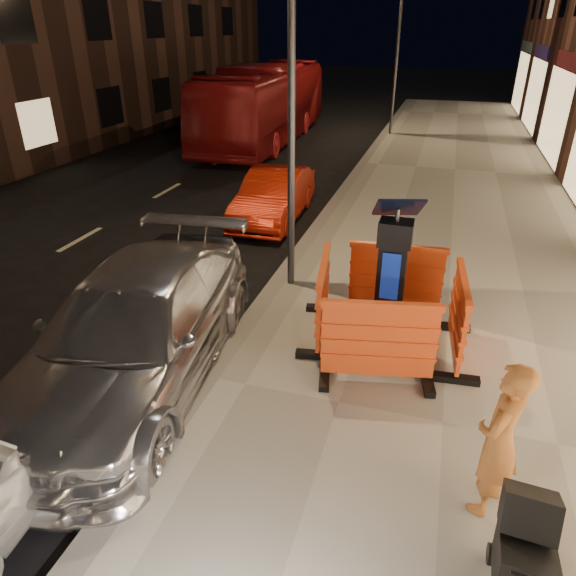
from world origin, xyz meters
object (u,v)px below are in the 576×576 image
(barrier_bldgside, at_px, (458,318))
(car_red, at_px, (274,219))
(parking_kiosk, at_px, (391,278))
(man, at_px, (499,440))
(barrier_back, at_px, (395,279))
(bus_doubledecker, at_px, (266,141))
(car_silver, at_px, (144,376))
(stroller, at_px, (525,561))
(barrier_kerbside, at_px, (323,298))
(barrier_front, at_px, (379,343))

(barrier_bldgside, relative_size, car_red, 0.41)
(parking_kiosk, height_order, man, parking_kiosk)
(barrier_back, xyz_separation_m, bus_doubledecker, (-6.67, 13.12, -0.74))
(barrier_bldgside, distance_m, car_silver, 4.39)
(parking_kiosk, xyz_separation_m, barrier_back, (0.00, 0.95, -0.46))
(parking_kiosk, height_order, stroller, parking_kiosk)
(barrier_kerbside, bearing_deg, parking_kiosk, -98.48)
(barrier_kerbside, height_order, man, man)
(man, bearing_deg, barrier_back, -135.17)
(parking_kiosk, relative_size, car_red, 0.57)
(parking_kiosk, bearing_deg, man, -69.95)
(stroller, bearing_deg, barrier_front, 125.24)
(parking_kiosk, bearing_deg, car_red, 117.23)
(barrier_front, height_order, car_red, barrier_front)
(barrier_bldgside, xyz_separation_m, car_red, (-4.30, 5.02, -0.74))
(barrier_front, distance_m, car_silver, 3.23)
(car_red, bearing_deg, parking_kiosk, -58.73)
(car_silver, distance_m, bus_doubledecker, 16.03)
(car_silver, bearing_deg, car_red, 85.64)
(barrier_kerbside, bearing_deg, car_silver, 117.60)
(barrier_front, height_order, car_silver, barrier_front)
(car_silver, relative_size, man, 3.16)
(car_silver, bearing_deg, man, -19.86)
(barrier_back, xyz_separation_m, man, (1.29, -3.53, 0.23))
(barrier_front, height_order, barrier_bldgside, same)
(parking_kiosk, xyz_separation_m, barrier_kerbside, (-0.95, 0.00, -0.46))
(parking_kiosk, bearing_deg, barrier_front, -96.48)
(stroller, bearing_deg, parking_kiosk, 117.94)
(barrier_front, height_order, barrier_kerbside, same)
(barrier_bldgside, relative_size, bus_doubledecker, 0.14)
(man, bearing_deg, parking_kiosk, -128.69)
(barrier_front, bearing_deg, car_silver, 179.65)
(parking_kiosk, distance_m, barrier_front, 1.06)
(stroller, bearing_deg, bus_doubledecker, 119.70)
(barrier_back, xyz_separation_m, car_red, (-3.35, 4.07, -0.74))
(barrier_kerbside, distance_m, stroller, 4.25)
(parking_kiosk, distance_m, man, 2.90)
(barrier_back, relative_size, stroller, 1.63)
(barrier_bldgside, bearing_deg, parking_kiosk, 85.52)
(barrier_front, bearing_deg, man, -63.19)
(barrier_back, relative_size, barrier_kerbside, 1.00)
(barrier_bldgside, xyz_separation_m, bus_doubledecker, (-7.62, 14.07, -0.74))
(bus_doubledecker, xyz_separation_m, man, (7.96, -16.65, 0.97))
(barrier_front, relative_size, bus_doubledecker, 0.14)
(barrier_front, distance_m, barrier_bldgside, 1.34)
(stroller, bearing_deg, car_red, 124.43)
(bus_doubledecker, bearing_deg, stroller, -67.40)
(parking_kiosk, relative_size, barrier_front, 1.40)
(car_silver, xyz_separation_m, bus_doubledecker, (-3.58, 15.63, 0.00))
(car_red, relative_size, bus_doubledecker, 0.34)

